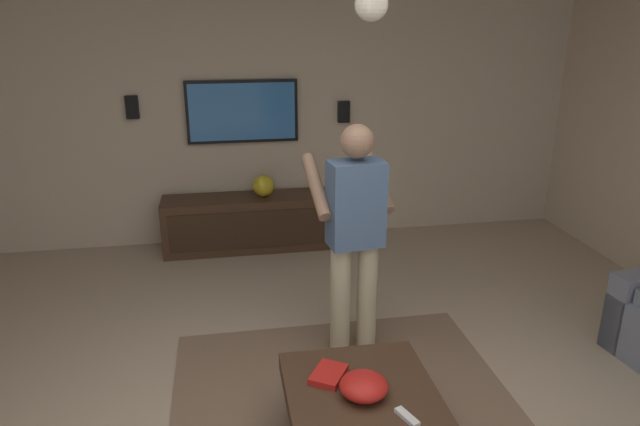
{
  "coord_description": "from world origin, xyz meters",
  "views": [
    {
      "loc": [
        -2.42,
        0.43,
        2.3
      ],
      "look_at": [
        1.01,
        -0.18,
        1.08
      ],
      "focal_mm": 32.13,
      "sensor_mm": 36.0,
      "label": 1
    }
  ],
  "objects_px": {
    "wall_speaker_right": "(132,107)",
    "remote_white": "(407,417)",
    "person_standing": "(354,228)",
    "vase_round": "(263,186)",
    "tv": "(242,112)",
    "media_console": "(248,223)",
    "coffee_table": "(365,415)",
    "bowl": "(364,386)",
    "wall_speaker_left": "(344,112)",
    "book": "(329,374)"
  },
  "relations": [
    {
      "from": "book",
      "to": "wall_speaker_right",
      "type": "relative_size",
      "value": 1.0
    },
    {
      "from": "coffee_table",
      "to": "bowl",
      "type": "height_order",
      "value": "bowl"
    },
    {
      "from": "tv",
      "to": "coffee_table",
      "type": "bearing_deg",
      "value": 7.42
    },
    {
      "from": "person_standing",
      "to": "bowl",
      "type": "height_order",
      "value": "person_standing"
    },
    {
      "from": "coffee_table",
      "to": "vase_round",
      "type": "distance_m",
      "value": 3.15
    },
    {
      "from": "coffee_table",
      "to": "tv",
      "type": "relative_size",
      "value": 0.9
    },
    {
      "from": "book",
      "to": "wall_speaker_right",
      "type": "height_order",
      "value": "wall_speaker_right"
    },
    {
      "from": "media_console",
      "to": "tv",
      "type": "distance_m",
      "value": 1.12
    },
    {
      "from": "person_standing",
      "to": "bowl",
      "type": "bearing_deg",
      "value": 162.83
    },
    {
      "from": "person_standing",
      "to": "vase_round",
      "type": "xyz_separation_m",
      "value": [
        2.03,
        0.46,
        -0.27
      ]
    },
    {
      "from": "bowl",
      "to": "wall_speaker_right",
      "type": "distance_m",
      "value": 3.79
    },
    {
      "from": "wall_speaker_right",
      "to": "remote_white",
      "type": "bearing_deg",
      "value": -155.04
    },
    {
      "from": "person_standing",
      "to": "vase_round",
      "type": "bearing_deg",
      "value": 5.64
    },
    {
      "from": "wall_speaker_right",
      "to": "wall_speaker_left",
      "type": "bearing_deg",
      "value": -90.0
    },
    {
      "from": "tv",
      "to": "bowl",
      "type": "bearing_deg",
      "value": 7.45
    },
    {
      "from": "wall_speaker_left",
      "to": "coffee_table",
      "type": "bearing_deg",
      "value": 169.87
    },
    {
      "from": "wall_speaker_right",
      "to": "vase_round",
      "type": "bearing_deg",
      "value": -101.96
    },
    {
      "from": "coffee_table",
      "to": "remote_white",
      "type": "height_order",
      "value": "remote_white"
    },
    {
      "from": "remote_white",
      "to": "vase_round",
      "type": "bearing_deg",
      "value": 165.78
    },
    {
      "from": "remote_white",
      "to": "wall_speaker_left",
      "type": "bearing_deg",
      "value": 151.28
    },
    {
      "from": "coffee_table",
      "to": "vase_round",
      "type": "height_order",
      "value": "vase_round"
    },
    {
      "from": "remote_white",
      "to": "person_standing",
      "type": "bearing_deg",
      "value": 157.32
    },
    {
      "from": "vase_round",
      "to": "book",
      "type": "bearing_deg",
      "value": -177.68
    },
    {
      "from": "media_console",
      "to": "bowl",
      "type": "bearing_deg",
      "value": 8.03
    },
    {
      "from": "remote_white",
      "to": "media_console",
      "type": "bearing_deg",
      "value": 168.6
    },
    {
      "from": "book",
      "to": "coffee_table",
      "type": "bearing_deg",
      "value": 66.6
    },
    {
      "from": "media_console",
      "to": "wall_speaker_left",
      "type": "xyz_separation_m",
      "value": [
        0.25,
        -1.04,
        1.06
      ]
    },
    {
      "from": "vase_round",
      "to": "wall_speaker_right",
      "type": "height_order",
      "value": "wall_speaker_right"
    },
    {
      "from": "remote_white",
      "to": "book",
      "type": "height_order",
      "value": "book"
    },
    {
      "from": "coffee_table",
      "to": "remote_white",
      "type": "relative_size",
      "value": 6.67
    },
    {
      "from": "tv",
      "to": "wall_speaker_right",
      "type": "relative_size",
      "value": 5.04
    },
    {
      "from": "media_console",
      "to": "book",
      "type": "distance_m",
      "value": 2.92
    },
    {
      "from": "bowl",
      "to": "wall_speaker_right",
      "type": "xyz_separation_m",
      "value": [
        3.34,
        1.49,
        0.98
      ]
    },
    {
      "from": "tv",
      "to": "wall_speaker_right",
      "type": "xyz_separation_m",
      "value": [
        0.01,
        1.05,
        0.07
      ]
    },
    {
      "from": "bowl",
      "to": "vase_round",
      "type": "xyz_separation_m",
      "value": [
        3.08,
        0.27,
        0.2
      ]
    },
    {
      "from": "person_standing",
      "to": "remote_white",
      "type": "bearing_deg",
      "value": 171.99
    },
    {
      "from": "remote_white",
      "to": "wall_speaker_right",
      "type": "distance_m",
      "value": 4.06
    },
    {
      "from": "media_console",
      "to": "tv",
      "type": "relative_size",
      "value": 1.53
    },
    {
      "from": "tv",
      "to": "book",
      "type": "xyz_separation_m",
      "value": [
        -3.14,
        -0.28,
        -0.95
      ]
    },
    {
      "from": "tv",
      "to": "remote_white",
      "type": "height_order",
      "value": "tv"
    },
    {
      "from": "tv",
      "to": "wall_speaker_right",
      "type": "height_order",
      "value": "tv"
    },
    {
      "from": "coffee_table",
      "to": "person_standing",
      "type": "xyz_separation_m",
      "value": [
        1.09,
        -0.19,
        0.64
      ]
    },
    {
      "from": "wall_speaker_left",
      "to": "wall_speaker_right",
      "type": "distance_m",
      "value": 2.1
    },
    {
      "from": "bowl",
      "to": "vase_round",
      "type": "bearing_deg",
      "value": 4.97
    },
    {
      "from": "tv",
      "to": "wall_speaker_right",
      "type": "bearing_deg",
      "value": -90.71
    },
    {
      "from": "book",
      "to": "wall_speaker_left",
      "type": "relative_size",
      "value": 1.0
    },
    {
      "from": "bowl",
      "to": "vase_round",
      "type": "distance_m",
      "value": 3.1
    },
    {
      "from": "person_standing",
      "to": "book",
      "type": "height_order",
      "value": "person_standing"
    },
    {
      "from": "remote_white",
      "to": "wall_speaker_right",
      "type": "height_order",
      "value": "wall_speaker_right"
    },
    {
      "from": "bowl",
      "to": "remote_white",
      "type": "xyz_separation_m",
      "value": [
        -0.22,
        -0.17,
        -0.05
      ]
    }
  ]
}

